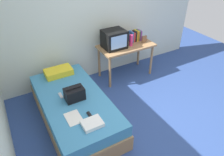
% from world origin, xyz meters
% --- Properties ---
extents(ground_plane, '(8.00, 8.00, 0.00)m').
position_xyz_m(ground_plane, '(0.00, 0.00, 0.00)').
color(ground_plane, '#2D4784').
extents(wall_back, '(5.20, 0.10, 2.60)m').
position_xyz_m(wall_back, '(0.00, 2.00, 1.30)').
color(wall_back, silver).
rests_on(wall_back, ground).
extents(bed, '(1.00, 2.00, 0.48)m').
position_xyz_m(bed, '(-0.93, 0.80, 0.23)').
color(bed, '#9E754C').
rests_on(bed, ground).
extents(desk, '(1.16, 0.60, 0.73)m').
position_xyz_m(desk, '(0.56, 1.57, 0.64)').
color(desk, '#9E754C').
rests_on(desk, ground).
extents(tv, '(0.44, 0.39, 0.36)m').
position_xyz_m(tv, '(0.29, 1.60, 0.91)').
color(tv, black).
rests_on(tv, desk).
extents(water_bottle, '(0.08, 0.08, 0.24)m').
position_xyz_m(water_bottle, '(0.63, 1.50, 0.85)').
color(water_bottle, '#E53372').
rests_on(water_bottle, desk).
extents(book_row, '(0.25, 0.17, 0.23)m').
position_xyz_m(book_row, '(0.85, 1.67, 0.84)').
color(book_row, '#2D5699').
rests_on(book_row, desk).
extents(picture_frame, '(0.11, 0.02, 0.15)m').
position_xyz_m(picture_frame, '(0.96, 1.49, 0.81)').
color(picture_frame, brown).
rests_on(picture_frame, desk).
extents(pillow, '(0.49, 0.30, 0.11)m').
position_xyz_m(pillow, '(-0.91, 1.57, 0.53)').
color(pillow, yellow).
rests_on(pillow, bed).
extents(handbag, '(0.30, 0.20, 0.22)m').
position_xyz_m(handbag, '(-0.91, 0.75, 0.58)').
color(handbag, black).
rests_on(handbag, bed).
extents(magazine, '(0.21, 0.29, 0.01)m').
position_xyz_m(magazine, '(-1.09, 0.36, 0.48)').
color(magazine, white).
rests_on(magazine, bed).
extents(remote_dark, '(0.04, 0.16, 0.02)m').
position_xyz_m(remote_dark, '(-0.87, 0.29, 0.49)').
color(remote_dark, black).
rests_on(remote_dark, bed).
extents(remote_silver, '(0.04, 0.14, 0.02)m').
position_xyz_m(remote_silver, '(-1.09, 0.93, 0.49)').
color(remote_silver, '#B7B7BC').
rests_on(remote_silver, bed).
extents(folded_towel, '(0.28, 0.22, 0.06)m').
position_xyz_m(folded_towel, '(-0.91, 0.11, 0.50)').
color(folded_towel, white).
rests_on(folded_towel, bed).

